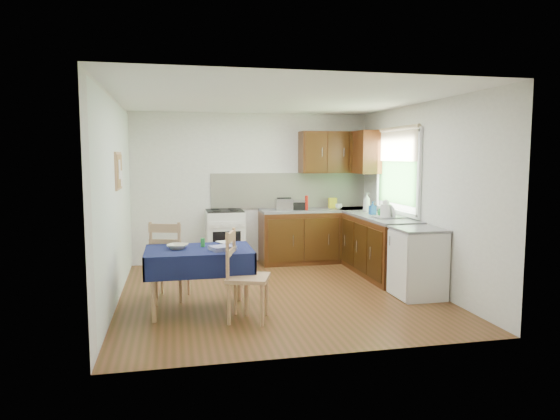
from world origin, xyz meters
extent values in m
plane|color=#4F3415|center=(0.00, 0.00, 0.00)|extent=(4.20, 4.20, 0.00)
cube|color=white|center=(0.00, 0.00, 2.50)|extent=(4.00, 4.20, 0.02)
cube|color=silver|center=(0.00, 2.10, 1.25)|extent=(4.00, 0.02, 2.50)
cube|color=silver|center=(0.00, -2.10, 1.25)|extent=(4.00, 0.02, 2.50)
cube|color=white|center=(-2.00, 0.00, 1.25)|extent=(0.02, 4.20, 2.50)
cube|color=silver|center=(2.00, 0.00, 1.25)|extent=(0.02, 4.20, 2.50)
cube|color=black|center=(1.05, 1.80, 0.43)|extent=(1.90, 0.60, 0.86)
cube|color=black|center=(1.70, 0.65, 0.43)|extent=(0.60, 1.70, 0.86)
cube|color=slate|center=(1.05, 1.80, 0.88)|extent=(1.90, 0.60, 0.04)
cube|color=slate|center=(1.70, 0.65, 0.88)|extent=(0.60, 1.70, 0.04)
cube|color=slate|center=(1.70, 1.80, 0.88)|extent=(0.60, 0.60, 0.04)
cube|color=white|center=(0.65, 2.08, 1.20)|extent=(2.70, 0.02, 0.60)
cube|color=black|center=(1.40, 1.93, 1.85)|extent=(1.20, 0.35, 0.70)
cube|color=black|center=(1.82, 1.50, 1.85)|extent=(0.35, 0.50, 0.70)
cube|color=white|center=(-0.50, 1.80, 0.45)|extent=(0.60, 0.60, 0.90)
cube|color=black|center=(-0.50, 1.80, 0.91)|extent=(0.58, 0.58, 0.02)
cube|color=black|center=(-0.50, 1.50, 0.45)|extent=(0.44, 0.01, 0.32)
cube|color=#295723|center=(1.99, 0.70, 1.50)|extent=(0.01, 1.40, 0.85)
cube|color=white|center=(1.97, 0.70, 2.15)|extent=(0.04, 1.48, 0.06)
cube|color=white|center=(1.97, 0.70, 0.95)|extent=(0.04, 1.48, 0.06)
cube|color=tan|center=(1.96, 0.70, 1.93)|extent=(0.02, 1.36, 0.44)
cube|color=white|center=(1.70, -0.55, 0.42)|extent=(0.55, 0.58, 0.85)
cube|color=slate|center=(1.70, -0.55, 0.87)|extent=(0.58, 0.60, 0.03)
cube|color=tan|center=(-1.98, 0.30, 1.60)|extent=(0.02, 0.62, 0.47)
cube|color=#A87746|center=(-1.96, 0.30, 1.60)|extent=(0.01, 0.56, 0.41)
cube|color=white|center=(-1.95, 0.22, 1.62)|extent=(0.00, 0.18, 0.24)
cube|color=white|center=(-1.95, 0.42, 1.50)|extent=(0.00, 0.15, 0.20)
cube|color=#101443|center=(-1.04, -0.55, 0.71)|extent=(1.17, 0.78, 0.03)
cube|color=#101443|center=(-1.04, -0.95, 0.60)|extent=(1.21, 0.02, 0.26)
cube|color=#101443|center=(-1.04, -0.15, 0.60)|extent=(1.21, 0.02, 0.26)
cube|color=#101443|center=(-1.63, -0.55, 0.60)|extent=(0.02, 0.82, 0.26)
cube|color=#101443|center=(-0.44, -0.55, 0.60)|extent=(0.02, 0.82, 0.26)
cylinder|color=tan|center=(-1.54, -0.86, 0.35)|extent=(0.05, 0.05, 0.70)
cylinder|color=tan|center=(-0.53, -0.86, 0.35)|extent=(0.05, 0.05, 0.70)
cylinder|color=tan|center=(-1.54, -0.24, 0.35)|extent=(0.05, 0.05, 0.70)
cylinder|color=tan|center=(-0.53, -0.24, 0.35)|extent=(0.05, 0.05, 0.70)
cube|color=tan|center=(-1.36, 0.04, 0.47)|extent=(0.55, 0.55, 0.04)
cube|color=tan|center=(-1.42, -0.14, 0.84)|extent=(0.39, 0.15, 0.31)
cylinder|color=tan|center=(-1.14, 0.16, 0.23)|extent=(0.04, 0.04, 0.47)
cylinder|color=tan|center=(-1.48, 0.26, 0.23)|extent=(0.04, 0.04, 0.47)
cylinder|color=tan|center=(-1.25, -0.18, 0.23)|extent=(0.04, 0.04, 0.47)
cylinder|color=tan|center=(-1.58, -0.07, 0.23)|extent=(0.04, 0.04, 0.47)
cube|color=tan|center=(-0.54, -1.00, 0.47)|extent=(0.55, 0.55, 0.04)
cube|color=tan|center=(-0.71, -0.94, 0.83)|extent=(0.15, 0.39, 0.31)
cylinder|color=tan|center=(-0.42, -1.22, 0.23)|extent=(0.04, 0.04, 0.47)
cylinder|color=tan|center=(-0.31, -0.89, 0.23)|extent=(0.04, 0.04, 0.47)
cylinder|color=tan|center=(-0.76, -1.11, 0.23)|extent=(0.04, 0.04, 0.47)
cylinder|color=tan|center=(-0.65, -0.78, 0.23)|extent=(0.04, 0.04, 0.47)
cube|color=#B8B7BC|center=(0.46, 1.70, 1.00)|extent=(0.28, 0.17, 0.19)
cube|color=black|center=(0.46, 1.70, 1.10)|extent=(0.23, 0.02, 0.02)
cube|color=black|center=(0.68, 1.77, 0.96)|extent=(0.27, 0.23, 0.13)
cube|color=#B8B7BC|center=(0.68, 1.77, 1.04)|extent=(0.27, 0.23, 0.03)
cylinder|color=red|center=(0.84, 1.66, 1.02)|extent=(0.05, 0.05, 0.24)
cube|color=yellow|center=(1.36, 1.89, 0.99)|extent=(0.15, 0.12, 0.17)
cube|color=gray|center=(1.73, 0.41, 0.91)|extent=(0.41, 0.31, 0.02)
cylinder|color=white|center=(1.73, 0.41, 1.00)|extent=(0.05, 0.19, 0.19)
cylinder|color=white|center=(1.67, 0.38, 1.00)|extent=(0.16, 0.16, 0.20)
sphere|color=white|center=(1.67, 0.38, 1.12)|extent=(0.10, 0.10, 0.10)
imported|color=silver|center=(1.41, 1.70, 0.94)|extent=(0.13, 0.13, 0.09)
imported|color=white|center=(1.70, 1.19, 1.05)|extent=(0.16, 0.16, 0.31)
imported|color=#1D51A9|center=(1.66, 0.86, 1.00)|extent=(0.10, 0.10, 0.20)
imported|color=#278F40|center=(1.69, 0.57, 0.99)|extent=(0.19, 0.19, 0.18)
imported|color=beige|center=(-1.27, -0.52, 0.76)|extent=(0.29, 0.29, 0.06)
imported|color=white|center=(-0.78, -0.27, 0.74)|extent=(0.23, 0.26, 0.02)
cylinder|color=green|center=(-0.98, -0.44, 0.78)|extent=(0.05, 0.05, 0.10)
cube|color=#293096|center=(-0.78, -0.69, 0.75)|extent=(0.32, 0.29, 0.05)
camera|label=1|loc=(-1.31, -6.24, 1.77)|focal=32.00mm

